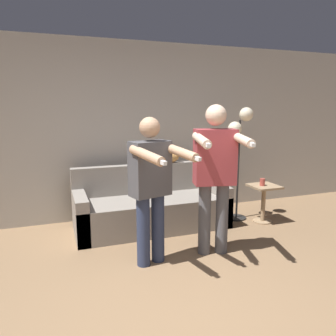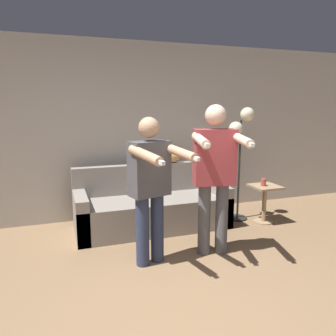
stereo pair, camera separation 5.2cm
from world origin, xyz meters
name	(u,v)px [view 1 (the left image)]	position (x,y,z in m)	size (l,w,h in m)	color
ground_plane	(189,336)	(0.00, 0.00, 0.00)	(16.00, 16.00, 0.00)	#846647
wall_back	(113,132)	(0.00, 2.86, 1.30)	(10.00, 0.05, 2.60)	#B7B2A8
couch	(151,208)	(0.39, 2.23, 0.28)	(2.08, 0.80, 0.85)	gray
person_left	(151,183)	(0.08, 1.18, 0.89)	(0.59, 0.75, 1.56)	#2D3856
person_right	(215,170)	(0.81, 1.19, 0.98)	(0.61, 0.75, 1.69)	#56565B
cat	(170,158)	(0.77, 2.52, 0.92)	(0.41, 0.13, 0.17)	tan
floor_lamp	(240,134)	(1.71, 2.14, 1.27)	(0.38, 0.29, 1.65)	black
side_table	(264,196)	(1.99, 1.88, 0.38)	(0.39, 0.39, 0.55)	#A38460
cup	(262,182)	(1.95, 1.88, 0.60)	(0.07, 0.07, 0.10)	#B7473D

